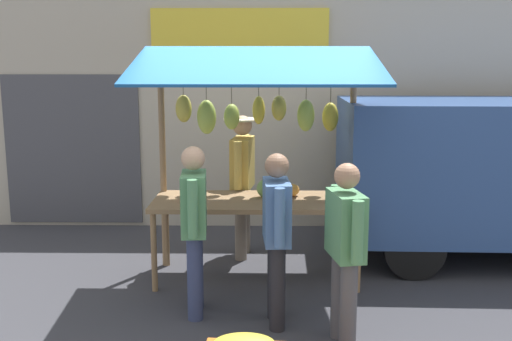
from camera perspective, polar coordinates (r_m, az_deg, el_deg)
The scene contains 7 objects.
ground_plane at distance 6.61m, azimuth 0.04°, elevation -10.23°, with size 40.00×40.00×0.00m, color #38383D.
street_backdrop at distance 8.40m, azimuth -0.12°, elevation 6.12°, with size 9.00×0.30×3.40m.
market_stall at distance 6.30m, azimuth -0.03°, elevation 3.37°, with size 2.50×1.46×2.50m.
vendor_with_sunhat at distance 7.06m, azimuth -1.30°, elevation -0.30°, with size 0.44×0.72×1.71m.
shopper_with_ponytail at distance 4.93m, azimuth 8.54°, elevation -6.88°, with size 0.30×0.66×1.54m.
shopper_with_shopping_bag at distance 5.48m, azimuth -5.93°, elevation -4.69°, with size 0.26×0.68×1.59m.
shopper_in_striped_shirt at distance 5.25m, azimuth 1.98°, elevation -5.56°, with size 0.25×0.67×1.56m.
Camera 1 is at (-0.09, 6.18, 2.34)m, focal length 41.77 mm.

